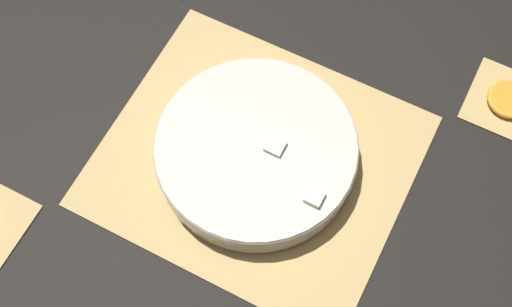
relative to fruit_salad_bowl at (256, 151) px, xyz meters
The scene contains 5 objects.
ground_plane 0.04m from the fruit_salad_bowl, 166.21° to the left, with size 6.00×6.00×0.00m, color black.
bamboo_mat_center 0.03m from the fruit_salad_bowl, 166.21° to the left, with size 0.46×0.40×0.01m.
coaster_mat_far_right 0.42m from the fruit_salad_bowl, 41.48° to the left, with size 0.12×0.12×0.01m.
fruit_salad_bowl is the anchor object (origin of this frame).
orange_slice_whole 0.42m from the fruit_salad_bowl, 41.48° to the left, with size 0.07×0.07×0.01m.
Camera 1 is at (0.21, -0.40, 1.00)m, focal length 50.00 mm.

